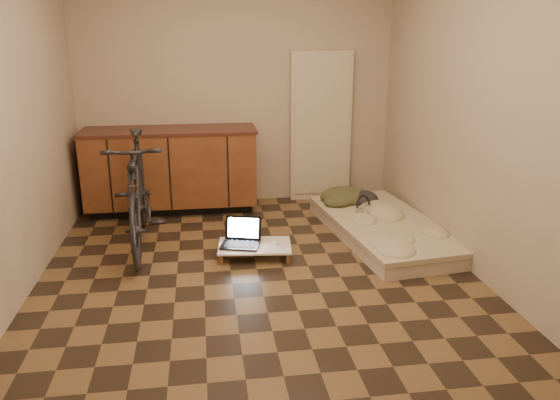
{
  "coord_description": "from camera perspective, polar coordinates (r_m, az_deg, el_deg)",
  "views": [
    {
      "loc": [
        -0.41,
        -4.17,
        1.9
      ],
      "look_at": [
        0.22,
        0.15,
        0.55
      ],
      "focal_mm": 35.0,
      "sensor_mm": 36.0,
      "label": 1
    }
  ],
  "objects": [
    {
      "name": "room_shell",
      "position": [
        4.23,
        -2.67,
        9.04
      ],
      "size": [
        3.5,
        4.0,
        2.6
      ],
      "color": "brown",
      "rests_on": "ground"
    },
    {
      "name": "cabinets",
      "position": [
        6.05,
        -11.28,
        3.17
      ],
      "size": [
        1.84,
        0.62,
        0.91
      ],
      "color": "black",
      "rests_on": "ground"
    },
    {
      "name": "appliance_panel",
      "position": [
        6.34,
        4.25,
        7.63
      ],
      "size": [
        0.7,
        0.1,
        1.7
      ],
      "primitive_type": "cube",
      "color": "beige",
      "rests_on": "ground"
    },
    {
      "name": "bicycle",
      "position": [
        5.06,
        -14.66,
        1.45
      ],
      "size": [
        0.6,
        1.79,
        1.15
      ],
      "primitive_type": "imported",
      "rotation": [
        0.0,
        0.0,
        0.04
      ],
      "color": "black",
      "rests_on": "ground"
    },
    {
      "name": "futon",
      "position": [
        5.37,
        10.83,
        -2.91
      ],
      "size": [
        1.13,
        1.99,
        0.16
      ],
      "rotation": [
        0.0,
        0.0,
        0.12
      ],
      "color": "beige",
      "rests_on": "ground"
    },
    {
      "name": "clothing_pile",
      "position": [
        5.85,
        7.24,
        0.91
      ],
      "size": [
        0.59,
        0.51,
        0.22
      ],
      "primitive_type": null,
      "rotation": [
        0.0,
        0.0,
        0.12
      ],
      "color": "#3C3D24",
      "rests_on": "futon"
    },
    {
      "name": "headphones",
      "position": [
        5.52,
        8.71,
        -0.48
      ],
      "size": [
        0.32,
        0.31,
        0.16
      ],
      "primitive_type": null,
      "rotation": [
        0.0,
        0.0,
        0.64
      ],
      "color": "black",
      "rests_on": "futon"
    },
    {
      "name": "lap_desk",
      "position": [
        4.82,
        -2.66,
        -4.84
      ],
      "size": [
        0.67,
        0.47,
        0.11
      ],
      "rotation": [
        0.0,
        0.0,
        -0.1
      ],
      "color": "brown",
      "rests_on": "ground"
    },
    {
      "name": "laptop",
      "position": [
        4.82,
        -4.06,
        -4.06
      ],
      "size": [
        0.39,
        0.37,
        0.22
      ],
      "rotation": [
        0.0,
        0.0,
        -0.28
      ],
      "color": "black",
      "rests_on": "lap_desk"
    },
    {
      "name": "mouse",
      "position": [
        4.83,
        -0.53,
        -4.4
      ],
      "size": [
        0.06,
        0.09,
        0.03
      ],
      "primitive_type": "ellipsoid",
      "rotation": [
        0.0,
        0.0,
        0.1
      ],
      "color": "white",
      "rests_on": "lap_desk"
    }
  ]
}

